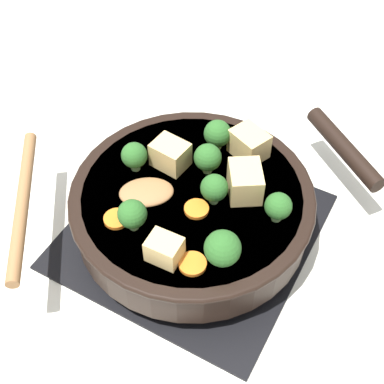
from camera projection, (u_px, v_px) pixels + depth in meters
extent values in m
plane|color=silver|center=(192.00, 231.00, 0.74)|extent=(2.40, 2.40, 0.00)
cube|color=black|center=(192.00, 230.00, 0.73)|extent=(0.31, 0.31, 0.01)
torus|color=black|center=(192.00, 222.00, 0.72)|extent=(0.24, 0.24, 0.01)
cube|color=black|center=(192.00, 222.00, 0.72)|extent=(0.01, 0.23, 0.01)
cube|color=black|center=(192.00, 222.00, 0.72)|extent=(0.23, 0.01, 0.01)
cylinder|color=black|center=(192.00, 206.00, 0.69)|extent=(0.31, 0.31, 0.06)
cylinder|color=brown|center=(192.00, 204.00, 0.69)|extent=(0.28, 0.28, 0.05)
torus|color=black|center=(192.00, 194.00, 0.68)|extent=(0.31, 0.31, 0.01)
cylinder|color=black|center=(344.00, 148.00, 0.74)|extent=(0.14, 0.11, 0.02)
ellipsoid|color=olive|center=(146.00, 192.00, 0.66)|extent=(0.08, 0.08, 0.01)
cylinder|color=olive|center=(23.00, 202.00, 0.65)|extent=(0.15, 0.20, 0.02)
cube|color=#DBB770|center=(245.00, 181.00, 0.66)|extent=(0.06, 0.06, 0.04)
cube|color=#DBB770|center=(164.00, 249.00, 0.60)|extent=(0.04, 0.03, 0.03)
cube|color=#DBB770|center=(249.00, 144.00, 0.70)|extent=(0.06, 0.05, 0.04)
cube|color=#DBB770|center=(170.00, 155.00, 0.69)|extent=(0.05, 0.04, 0.04)
cylinder|color=#709956|center=(134.00, 224.00, 0.63)|extent=(0.01, 0.01, 0.01)
sphere|color=#285B23|center=(132.00, 214.00, 0.62)|extent=(0.03, 0.03, 0.03)
cylinder|color=#709956|center=(136.00, 165.00, 0.70)|extent=(0.01, 0.01, 0.01)
sphere|color=#285B23|center=(135.00, 155.00, 0.68)|extent=(0.03, 0.03, 0.03)
cylinder|color=#709956|center=(217.00, 144.00, 0.72)|extent=(0.01, 0.01, 0.01)
sphere|color=#285B23|center=(217.00, 133.00, 0.71)|extent=(0.04, 0.04, 0.04)
cylinder|color=#709956|center=(276.00, 216.00, 0.64)|extent=(0.01, 0.01, 0.01)
sphere|color=#285B23|center=(278.00, 206.00, 0.63)|extent=(0.03, 0.03, 0.03)
cylinder|color=#709956|center=(222.00, 259.00, 0.60)|extent=(0.01, 0.01, 0.01)
sphere|color=#285B23|center=(223.00, 248.00, 0.58)|extent=(0.04, 0.04, 0.04)
cylinder|color=#709956|center=(209.00, 169.00, 0.69)|extent=(0.01, 0.01, 0.01)
sphere|color=#285B23|center=(209.00, 158.00, 0.68)|extent=(0.04, 0.04, 0.04)
cylinder|color=#709956|center=(214.00, 197.00, 0.66)|extent=(0.01, 0.01, 0.01)
sphere|color=#285B23|center=(215.00, 187.00, 0.64)|extent=(0.03, 0.03, 0.03)
cylinder|color=orange|center=(116.00, 219.00, 0.64)|extent=(0.03, 0.03, 0.01)
cylinder|color=orange|center=(192.00, 264.00, 0.60)|extent=(0.03, 0.03, 0.01)
cylinder|color=orange|center=(196.00, 209.00, 0.65)|extent=(0.03, 0.03, 0.01)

